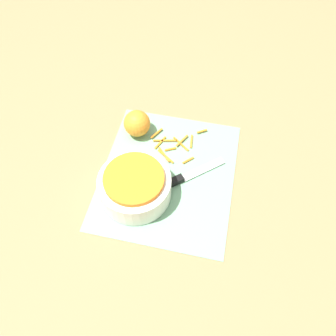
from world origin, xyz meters
The scene contains 6 objects.
ground_plane centered at (0.00, 0.00, 0.00)m, with size 4.00×4.00×0.00m, color #9E754C.
cutting_board centered at (0.00, 0.00, 0.00)m, with size 0.42×0.36×0.01m.
bowl_speckled centered at (-0.08, 0.07, 0.05)m, with size 0.19×0.19×0.08m.
knife centered at (-0.03, -0.02, 0.01)m, with size 0.17×0.20×0.02m.
orange_left centered at (0.13, 0.12, 0.05)m, with size 0.08×0.08×0.08m.
peel_pile centered at (0.10, 0.01, 0.01)m, with size 0.14×0.16×0.01m.
Camera 1 is at (-0.47, -0.10, 0.78)m, focal length 35.00 mm.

